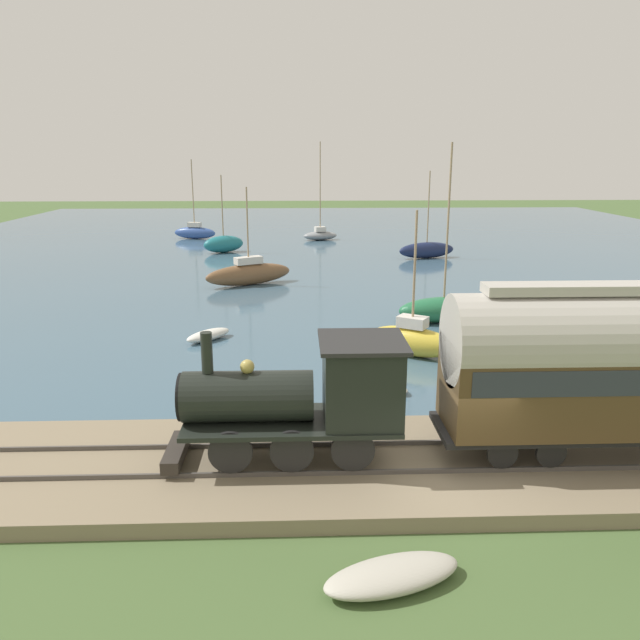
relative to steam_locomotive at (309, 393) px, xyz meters
The scene contains 16 objects.
ground_plane 4.49m from the steam_locomotive, 107.31° to the right, with size 200.00×200.00×0.00m, color #476033.
harbor_water 43.25m from the steam_locomotive, ahead, with size 80.00×80.00×0.01m.
rail_embankment 4.24m from the steam_locomotive, 90.00° to the right, with size 5.47×56.00×0.52m.
steam_locomotive is the anchor object (origin of this frame).
passenger_coach 8.21m from the steam_locomotive, 90.00° to the right, with size 2.36×9.76×4.48m.
sailboat_green 16.56m from the steam_locomotive, 24.88° to the right, with size 2.04×4.68×8.59m.
sailboat_yellow 10.81m from the steam_locomotive, 24.43° to the right, with size 3.11×3.93×5.94m.
sailboat_navy 36.01m from the steam_locomotive, 16.27° to the right, with size 2.22×4.83×6.82m.
sailboat_teal 38.69m from the steam_locomotive, ahead, with size 2.98×3.77×6.42m.
sailboat_brown 24.74m from the steam_locomotive, ahead, with size 3.81×5.64×6.11m.
sailboat_gray 45.83m from the steam_locomotive, ahead, with size 2.18×3.56×9.20m.
sailboat_blue 48.21m from the steam_locomotive, 12.33° to the left, with size 2.07×4.37×7.59m.
rowboat_far_out 13.11m from the steam_locomotive, 19.22° to the left, with size 2.26×2.16×0.47m.
rowboat_near_shore 7.00m from the steam_locomotive, 24.26° to the right, with size 2.28×2.04×0.32m.
rowboat_off_pier 10.33m from the steam_locomotive, 59.59° to the right, with size 2.17×2.98×0.32m.
beached_dinghy 5.06m from the steam_locomotive, 160.88° to the right, with size 1.88×3.00×0.44m.
Camera 1 is at (-13.47, 3.95, 8.05)m, focal length 35.00 mm.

